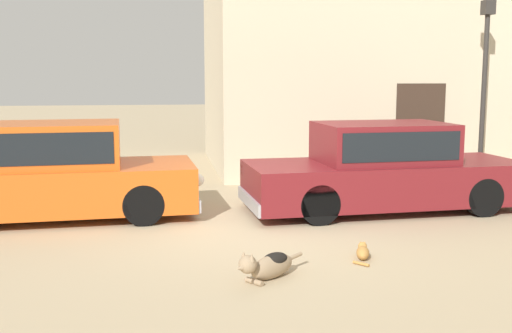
{
  "coord_description": "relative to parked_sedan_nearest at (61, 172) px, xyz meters",
  "views": [
    {
      "loc": [
        -1.37,
        -8.95,
        2.27
      ],
      "look_at": [
        0.02,
        0.2,
        0.9
      ],
      "focal_mm": 43.3,
      "sensor_mm": 36.0,
      "label": 1
    }
  ],
  "objects": [
    {
      "name": "street_lamp",
      "position": [
        8.12,
        1.75,
        1.66
      ],
      "size": [
        0.22,
        0.22,
        3.75
      ],
      "color": "#2D2B28",
      "rests_on": "ground_plane"
    },
    {
      "name": "ground_plane",
      "position": [
        2.99,
        -1.12,
        -0.75
      ],
      "size": [
        80.0,
        80.0,
        0.0
      ],
      "primitive_type": "plane",
      "color": "tan"
    },
    {
      "name": "parked_sedan_second",
      "position": [
        5.29,
        -0.25,
        -0.02
      ],
      "size": [
        4.87,
        1.98,
        1.49
      ],
      "rotation": [
        0.0,
        0.0,
        0.06
      ],
      "color": "maroon",
      "rests_on": "ground_plane"
    },
    {
      "name": "parked_sedan_nearest",
      "position": [
        0.0,
        0.0,
        0.0
      ],
      "size": [
        4.41,
        2.0,
        1.53
      ],
      "rotation": [
        0.0,
        0.0,
        0.06
      ],
      "color": "#D15619",
      "rests_on": "ground_plane"
    },
    {
      "name": "stray_cat",
      "position": [
        4.06,
        -2.88,
        -0.67
      ],
      "size": [
        0.32,
        0.61,
        0.17
      ],
      "rotation": [
        0.0,
        0.0,
        1.27
      ],
      "color": "#B77F3D",
      "rests_on": "ground_plane"
    },
    {
      "name": "stray_dog_spotted",
      "position": [
        2.76,
        -3.49,
        -0.58
      ],
      "size": [
        0.89,
        0.73,
        0.39
      ],
      "rotation": [
        0.0,
        0.0,
        3.81
      ],
      "color": "#997F60",
      "rests_on": "ground_plane"
    }
  ]
}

